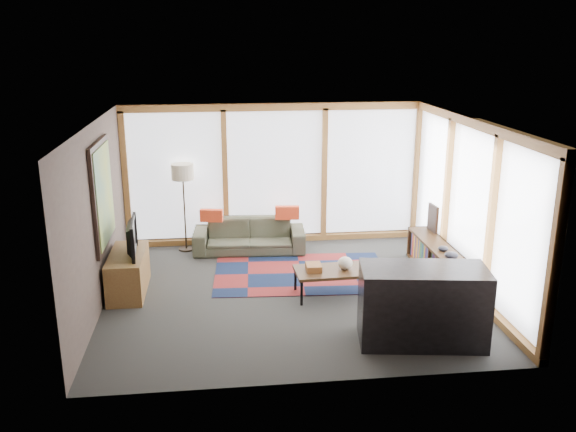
{
  "coord_description": "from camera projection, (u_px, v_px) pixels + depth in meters",
  "views": [
    {
      "loc": [
        -1.04,
        -8.47,
        3.76
      ],
      "look_at": [
        0.0,
        0.4,
        1.1
      ],
      "focal_mm": 38.0,
      "sensor_mm": 36.0,
      "label": 1
    }
  ],
  "objects": [
    {
      "name": "television",
      "position": [
        128.0,
        237.0,
        9.03
      ],
      "size": [
        0.19,
        0.92,
        0.52
      ],
      "primitive_type": "imported",
      "rotation": [
        0.0,
        0.0,
        1.65
      ],
      "color": "black",
      "rests_on": "tv_console"
    },
    {
      "name": "shelf_picture",
      "position": [
        433.0,
        218.0,
        10.37
      ],
      "size": [
        0.07,
        0.35,
        0.46
      ],
      "primitive_type": "cube",
      "rotation": [
        0.0,
        0.0,
        0.07
      ],
      "color": "black",
      "rests_on": "bookshelf"
    },
    {
      "name": "tv_console",
      "position": [
        128.0,
        273.0,
        9.2
      ],
      "size": [
        0.51,
        1.23,
        0.62
      ],
      "primitive_type": "cube",
      "color": "brown",
      "rests_on": "ground"
    },
    {
      "name": "pillow_left",
      "position": [
        211.0,
        215.0,
        10.79
      ],
      "size": [
        0.41,
        0.19,
        0.22
      ],
      "primitive_type": "cube",
      "rotation": [
        0.0,
        0.0,
        -0.18
      ],
      "color": "red",
      "rests_on": "sofa"
    },
    {
      "name": "bookshelf",
      "position": [
        439.0,
        262.0,
        9.75
      ],
      "size": [
        0.39,
        2.14,
        0.53
      ],
      "primitive_type": null,
      "color": "#35230E",
      "rests_on": "ground"
    },
    {
      "name": "sofa",
      "position": [
        249.0,
        236.0,
        10.96
      ],
      "size": [
        2.03,
        0.91,
        0.58
      ],
      "primitive_type": "imported",
      "rotation": [
        0.0,
        0.0,
        -0.07
      ],
      "color": "#323426",
      "rests_on": "ground"
    },
    {
      "name": "floor_lamp",
      "position": [
        184.0,
        208.0,
        10.88
      ],
      "size": [
        0.4,
        0.4,
        1.6
      ],
      "primitive_type": null,
      "color": "#2D2318",
      "rests_on": "ground"
    },
    {
      "name": "bowl_a",
      "position": [
        451.0,
        255.0,
        9.14
      ],
      "size": [
        0.21,
        0.21,
        0.1
      ],
      "primitive_type": "ellipsoid",
      "rotation": [
        0.0,
        0.0,
        0.0
      ],
      "color": "black",
      "rests_on": "bookshelf"
    },
    {
      "name": "book_stack",
      "position": [
        314.0,
        267.0,
        9.02
      ],
      "size": [
        0.23,
        0.28,
        0.09
      ],
      "primitive_type": "cube",
      "rotation": [
        0.0,
        0.0,
        -0.02
      ],
      "color": "brown",
      "rests_on": "coffee_table"
    },
    {
      "name": "rug",
      "position": [
        301.0,
        273.0,
        9.99
      ],
      "size": [
        2.92,
        1.97,
        0.01
      ],
      "primitive_type": "cube",
      "rotation": [
        0.0,
        0.0,
        -0.06
      ],
      "color": "maroon",
      "rests_on": "ground"
    },
    {
      "name": "room_envelope",
      "position": [
        319.0,
        185.0,
        9.4
      ],
      "size": [
        5.52,
        5.02,
        2.62
      ],
      "color": "#423531",
      "rests_on": "ground"
    },
    {
      "name": "bar_counter",
      "position": [
        423.0,
        305.0,
        7.65
      ],
      "size": [
        1.65,
        0.95,
        0.99
      ],
      "primitive_type": "cube",
      "rotation": [
        0.0,
        0.0,
        -0.15
      ],
      "color": "black",
      "rests_on": "ground"
    },
    {
      "name": "coffee_table",
      "position": [
        336.0,
        282.0,
        9.11
      ],
      "size": [
        1.26,
        0.66,
        0.41
      ],
      "primitive_type": null,
      "rotation": [
        0.0,
        0.0,
        0.04
      ],
      "color": "#35230E",
      "rests_on": "ground"
    },
    {
      "name": "vase",
      "position": [
        345.0,
        263.0,
        9.04
      ],
      "size": [
        0.25,
        0.25,
        0.19
      ],
      "primitive_type": "ellipsoid",
      "rotation": [
        0.0,
        0.0,
        0.16
      ],
      "color": "beige",
      "rests_on": "coffee_table"
    },
    {
      "name": "bowl_b",
      "position": [
        443.0,
        248.0,
        9.46
      ],
      "size": [
        0.2,
        0.2,
        0.08
      ],
      "primitive_type": "ellipsoid",
      "rotation": [
        0.0,
        0.0,
        0.24
      ],
      "color": "black",
      "rests_on": "bookshelf"
    },
    {
      "name": "pillow_right",
      "position": [
        287.0,
        213.0,
        10.93
      ],
      "size": [
        0.44,
        0.17,
        0.24
      ],
      "primitive_type": "cube",
      "rotation": [
        0.0,
        0.0,
        -0.1
      ],
      "color": "red",
      "rests_on": "sofa"
    },
    {
      "name": "ground",
      "position": [
        291.0,
        293.0,
        9.25
      ],
      "size": [
        5.5,
        5.5,
        0.0
      ],
      "primitive_type": "plane",
      "color": "#2E2E2B",
      "rests_on": "ground"
    }
  ]
}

